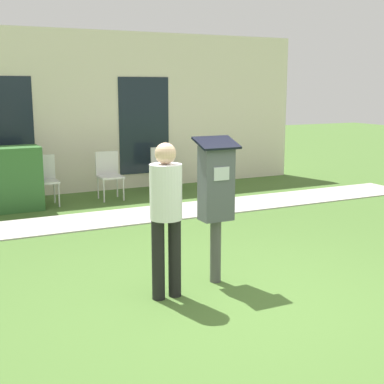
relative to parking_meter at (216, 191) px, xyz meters
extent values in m
plane|color=#476B2D|center=(-0.06, -0.50, -1.02)|extent=(40.00, 40.00, 0.00)
cube|color=#B7B2A8|center=(-0.06, 3.22, -1.01)|extent=(12.00, 1.10, 0.02)
cube|color=beige|center=(-0.06, 5.74, 0.58)|extent=(10.00, 0.24, 3.20)
cube|color=#19232D|center=(-1.46, 5.61, 0.28)|extent=(1.10, 0.02, 2.00)
cube|color=#19232D|center=(1.34, 5.61, 0.28)|extent=(1.10, 0.02, 2.00)
cylinder|color=#4C4C4C|center=(0.00, 0.00, -0.67)|extent=(0.12, 0.12, 0.70)
cube|color=#4C5156|center=(0.00, 0.00, 0.08)|extent=(0.34, 0.22, 0.80)
cube|color=silver|center=(0.00, -0.12, 0.20)|extent=(0.18, 0.01, 0.14)
cube|color=black|center=(0.00, 0.00, 0.51)|extent=(0.44, 0.31, 0.12)
cylinder|color=black|center=(-0.75, -0.18, -0.61)|extent=(0.13, 0.13, 0.82)
cylinder|color=black|center=(-0.57, -0.18, -0.61)|extent=(0.13, 0.13, 0.82)
cylinder|color=white|center=(-0.66, -0.18, 0.08)|extent=(0.32, 0.32, 0.55)
sphere|color=#D8AD8C|center=(-0.66, -0.18, 0.46)|extent=(0.21, 0.21, 0.21)
cylinder|color=silver|center=(-1.11, 4.48, -0.81)|extent=(0.03, 0.03, 0.42)
cylinder|color=silver|center=(-0.73, 4.48, -0.81)|extent=(0.03, 0.03, 0.42)
cylinder|color=silver|center=(-1.11, 4.86, -0.81)|extent=(0.03, 0.03, 0.42)
cylinder|color=silver|center=(-0.73, 4.86, -0.81)|extent=(0.03, 0.03, 0.42)
cube|color=silver|center=(-0.92, 4.67, -0.58)|extent=(0.44, 0.44, 0.04)
cube|color=silver|center=(-0.92, 4.87, -0.34)|extent=(0.44, 0.04, 0.44)
cylinder|color=silver|center=(0.10, 4.49, -0.81)|extent=(0.03, 0.03, 0.42)
cylinder|color=silver|center=(0.48, 4.49, -0.81)|extent=(0.03, 0.03, 0.42)
cylinder|color=silver|center=(0.10, 4.87, -0.81)|extent=(0.03, 0.03, 0.42)
cylinder|color=silver|center=(0.48, 4.87, -0.81)|extent=(0.03, 0.03, 0.42)
cube|color=silver|center=(0.29, 4.68, -0.58)|extent=(0.44, 0.44, 0.04)
cube|color=silver|center=(0.29, 4.88, -0.34)|extent=(0.44, 0.04, 0.44)
cylinder|color=silver|center=(1.31, 4.71, -0.81)|extent=(0.03, 0.03, 0.42)
cylinder|color=silver|center=(1.69, 4.71, -0.81)|extent=(0.03, 0.03, 0.42)
cylinder|color=silver|center=(1.31, 5.09, -0.81)|extent=(0.03, 0.03, 0.42)
cylinder|color=silver|center=(1.69, 5.09, -0.81)|extent=(0.03, 0.03, 0.42)
cube|color=silver|center=(1.50, 4.90, -0.58)|extent=(0.44, 0.44, 0.04)
cube|color=silver|center=(1.50, 5.10, -0.34)|extent=(0.44, 0.04, 0.44)
camera|label=1|loc=(-2.68, -4.90, 1.10)|focal=50.00mm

